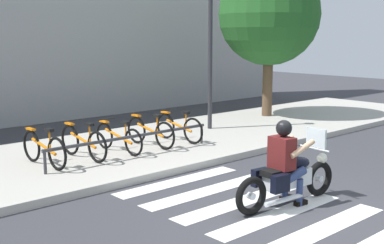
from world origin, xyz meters
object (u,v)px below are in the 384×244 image
bicycle_3 (150,132)px  bicycle_1 (83,142)px  bicycle_0 (44,148)px  bicycle_4 (179,127)px  bicycle_2 (118,138)px  street_lamp (210,34)px  motorcycle (288,178)px  tree_near_rack (269,15)px  bike_rack (133,138)px  rider (285,157)px

bicycle_3 → bicycle_1: bearing=-180.0°
bicycle_0 → bicycle_3: (2.67, 0.00, -0.00)m
bicycle_0 → bicycle_1: 0.89m
bicycle_0 → bicycle_4: 3.56m
bicycle_2 → street_lamp: street_lamp is taller
motorcycle → bicycle_2: 4.45m
bicycle_2 → tree_near_rack: (6.53, 1.14, 2.89)m
bicycle_3 → bike_rack: bicycle_3 is taller
bicycle_2 → bicycle_4: bearing=-0.0°
motorcycle → rider: bearing=171.6°
motorcycle → bike_rack: 3.90m
street_lamp → bicycle_2: bearing=-168.3°
tree_near_rack → motorcycle: bearing=-138.0°
bicycle_4 → tree_near_rack: size_ratio=0.32×
bicycle_0 → bicycle_3: 2.67m
bicycle_2 → bicycle_4: size_ratio=1.03×
rider → bicycle_2: (-0.26, 4.42, -0.33)m
bicycle_4 → rider: bearing=-109.0°
bicycle_0 → bicycle_3: bearing=0.0°
bicycle_0 → tree_near_rack: 8.86m
bicycle_3 → bike_rack: size_ratio=0.40×
motorcycle → tree_near_rack: bearing=42.0°
tree_near_rack → bike_rack: bearing=-165.5°
rider → street_lamp: street_lamp is taller
bicycle_1 → bicycle_3: size_ratio=1.01×
motorcycle → street_lamp: (3.22, 5.17, 2.34)m
bicycle_3 → bicycle_0: bearing=-180.0°
bicycle_4 → bike_rack: bearing=-162.7°
bicycle_1 → bicycle_4: bearing=0.0°
bike_rack → street_lamp: 4.38m
bicycle_1 → bike_rack: bicycle_1 is taller
bicycle_3 → bicycle_4: bicycle_3 is taller
motorcycle → bike_rack: motorcycle is taller
bicycle_1 → street_lamp: 5.04m
bicycle_2 → bike_rack: 0.56m
motorcycle → bicycle_3: size_ratio=1.33×
bicycle_3 → tree_near_rack: size_ratio=0.33×
bicycle_0 → bike_rack: bicycle_0 is taller
bicycle_4 → street_lamp: bearing=22.6°
rider → bicycle_3: rider is taller
motorcycle → tree_near_rack: size_ratio=0.44×
rider → bike_rack: size_ratio=0.34×
motorcycle → tree_near_rack: (6.19, 5.57, 2.93)m
motorcycle → bicycle_3: motorcycle is taller
bicycle_3 → bike_rack: (-0.89, -0.55, 0.06)m
rider → bicycle_2: rider is taller
bicycle_3 → bicycle_4: bearing=0.0°
motorcycle → rider: rider is taller
motorcycle → bicycle_1: bearing=105.5°
bicycle_1 → tree_near_rack: bearing=8.7°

